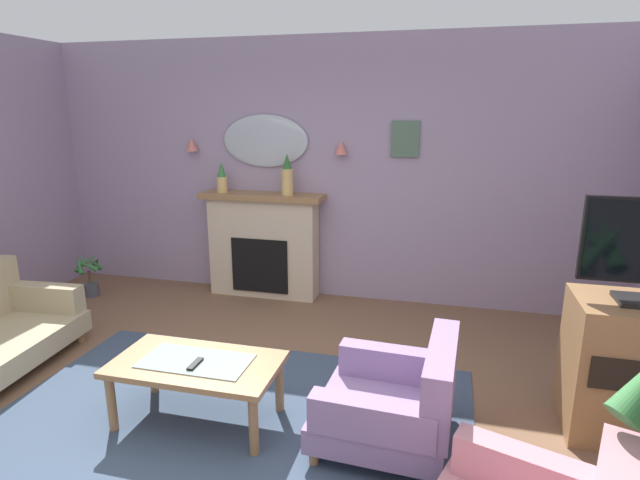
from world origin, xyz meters
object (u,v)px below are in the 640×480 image
at_px(coffee_table, 196,369).
at_px(armchair_beside_couch, 398,400).
at_px(tv_cabinet, 635,369).
at_px(wall_sconce_left, 192,145).
at_px(wall_sconce_right, 341,147).
at_px(mantel_vase_left, 287,176).
at_px(mantel_vase_centre, 222,178).
at_px(framed_picture, 405,139).
at_px(tv_remote, 195,364).
at_px(fireplace, 263,246).
at_px(wall_mirror, 265,141).
at_px(potted_plant_small_fern, 89,274).

distance_m(coffee_table, armchair_beside_couch, 1.32).
bearing_deg(tv_cabinet, wall_sconce_left, 154.64).
xyz_separation_m(wall_sconce_left, wall_sconce_right, (1.70, 0.00, 0.00)).
bearing_deg(mantel_vase_left, armchair_beside_couch, -57.83).
height_order(mantel_vase_centre, framed_picture, framed_picture).
distance_m(mantel_vase_left, tv_remote, 2.58).
relative_size(fireplace, mantel_vase_centre, 4.13).
height_order(wall_sconce_left, tv_cabinet, wall_sconce_left).
bearing_deg(coffee_table, wall_mirror, 99.37).
xyz_separation_m(wall_sconce_left, coffee_table, (1.27, -2.48, -1.28)).
xyz_separation_m(wall_sconce_left, tv_remote, (1.29, -2.54, -1.21)).
bearing_deg(wall_sconce_left, fireplace, -6.16).
relative_size(wall_sconce_left, tv_cabinet, 0.16).
distance_m(wall_mirror, potted_plant_small_fern, 2.47).
bearing_deg(mantel_vase_left, wall_sconce_right, 12.31).
bearing_deg(tv_remote, coffee_table, 113.96).
bearing_deg(wall_sconce_right, coffee_table, -99.89).
bearing_deg(tv_remote, wall_mirror, 99.70).
distance_m(wall_sconce_left, potted_plant_small_fern, 1.85).
relative_size(fireplace, potted_plant_small_fern, 2.72).
height_order(wall_mirror, wall_sconce_right, wall_mirror).
bearing_deg(tv_cabinet, fireplace, 150.22).
xyz_separation_m(fireplace, mantel_vase_centre, (-0.45, -0.03, 0.74)).
distance_m(wall_sconce_left, framed_picture, 2.35).
height_order(fireplace, coffee_table, fireplace).
bearing_deg(coffee_table, framed_picture, 66.92).
bearing_deg(armchair_beside_couch, wall_sconce_right, 110.22).
relative_size(wall_sconce_right, potted_plant_small_fern, 0.28).
height_order(wall_mirror, framed_picture, wall_mirror).
relative_size(mantel_vase_centre, framed_picture, 0.92).
relative_size(wall_mirror, potted_plant_small_fern, 1.92).
bearing_deg(wall_sconce_right, tv_remote, -99.13).
height_order(wall_sconce_left, potted_plant_small_fern, wall_sconce_left).
relative_size(wall_sconce_right, tv_cabinet, 0.16).
distance_m(mantel_vase_centre, wall_sconce_left, 0.54).
distance_m(fireplace, tv_remote, 2.49).
height_order(fireplace, mantel_vase_left, mantel_vase_left).
distance_m(wall_mirror, tv_remote, 2.91).
bearing_deg(wall_sconce_right, wall_mirror, 176.63).
bearing_deg(potted_plant_small_fern, armchair_beside_couch, -26.17).
bearing_deg(tv_remote, potted_plant_small_fern, 140.51).
bearing_deg(potted_plant_small_fern, wall_sconce_right, 12.82).
xyz_separation_m(tv_remote, armchair_beside_couch, (1.29, 0.14, -0.15)).
distance_m(fireplace, tv_cabinet, 3.65).
xyz_separation_m(mantel_vase_left, tv_remote, (0.14, -2.42, -0.91)).
distance_m(wall_sconce_left, tv_remote, 3.09).
bearing_deg(tv_cabinet, coffee_table, -168.20).
height_order(fireplace, wall_mirror, wall_mirror).
bearing_deg(potted_plant_small_fern, fireplace, 15.73).
distance_m(mantel_vase_left, tv_cabinet, 3.50).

